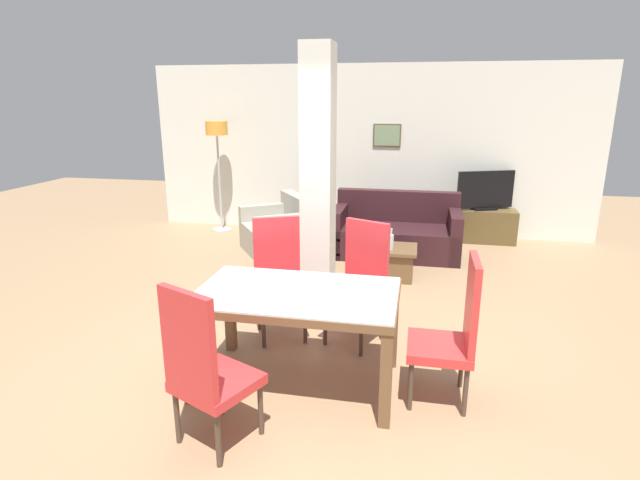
{
  "coord_description": "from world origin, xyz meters",
  "views": [
    {
      "loc": [
        0.86,
        -3.4,
        2.18
      ],
      "look_at": [
        0.0,
        0.89,
        0.93
      ],
      "focal_mm": 28.0,
      "sensor_mm": 36.0,
      "label": 1
    }
  ],
  "objects_px": {
    "bottle": "(391,242)",
    "tv_screen": "(485,191)",
    "dining_chair_near_left": "(205,367)",
    "sofa": "(396,234)",
    "floor_lamp": "(217,139)",
    "dining_chair_far_right": "(360,281)",
    "dining_chair_far_left": "(279,276)",
    "dining_chair_head_right": "(454,330)",
    "coffee_table": "(391,262)",
    "dining_table": "(297,311)",
    "armchair": "(278,232)",
    "tv_stand": "(482,226)"
  },
  "relations": [
    {
      "from": "coffee_table",
      "to": "bottle",
      "type": "relative_size",
      "value": 2.31
    },
    {
      "from": "dining_chair_far_right",
      "to": "dining_table",
      "type": "bearing_deg",
      "value": 90.0
    },
    {
      "from": "dining_table",
      "to": "tv_screen",
      "type": "xyz_separation_m",
      "value": [
        1.86,
        4.5,
        0.19
      ]
    },
    {
      "from": "dining_chair_far_right",
      "to": "armchair",
      "type": "relative_size",
      "value": 0.89
    },
    {
      "from": "dining_chair_near_left",
      "to": "coffee_table",
      "type": "height_order",
      "value": "dining_chair_near_left"
    },
    {
      "from": "dining_chair_far_left",
      "to": "armchair",
      "type": "height_order",
      "value": "dining_chair_far_left"
    },
    {
      "from": "dining_chair_far_right",
      "to": "floor_lamp",
      "type": "height_order",
      "value": "floor_lamp"
    },
    {
      "from": "armchair",
      "to": "dining_chair_head_right",
      "type": "bearing_deg",
      "value": 179.47
    },
    {
      "from": "sofa",
      "to": "floor_lamp",
      "type": "relative_size",
      "value": 0.98
    },
    {
      "from": "dining_table",
      "to": "tv_stand",
      "type": "bearing_deg",
      "value": 67.49
    },
    {
      "from": "armchair",
      "to": "floor_lamp",
      "type": "xyz_separation_m",
      "value": [
        -1.28,
        0.97,
        1.25
      ]
    },
    {
      "from": "sofa",
      "to": "tv_screen",
      "type": "bearing_deg",
      "value": -144.72
    },
    {
      "from": "dining_chair_head_right",
      "to": "tv_screen",
      "type": "bearing_deg",
      "value": -8.86
    },
    {
      "from": "dining_table",
      "to": "dining_chair_head_right",
      "type": "distance_m",
      "value": 1.16
    },
    {
      "from": "sofa",
      "to": "bottle",
      "type": "bearing_deg",
      "value": 89.49
    },
    {
      "from": "bottle",
      "to": "floor_lamp",
      "type": "distance_m",
      "value": 3.65
    },
    {
      "from": "armchair",
      "to": "coffee_table",
      "type": "xyz_separation_m",
      "value": [
        1.69,
        -0.8,
        -0.08
      ]
    },
    {
      "from": "bottle",
      "to": "tv_screen",
      "type": "bearing_deg",
      "value": 57.17
    },
    {
      "from": "sofa",
      "to": "dining_chair_near_left",
      "type": "bearing_deg",
      "value": 77.85
    },
    {
      "from": "bottle",
      "to": "dining_chair_near_left",
      "type": "bearing_deg",
      "value": -105.86
    },
    {
      "from": "dining_table",
      "to": "floor_lamp",
      "type": "relative_size",
      "value": 0.84
    },
    {
      "from": "dining_chair_far_left",
      "to": "tv_screen",
      "type": "bearing_deg",
      "value": -146.05
    },
    {
      "from": "armchair",
      "to": "bottle",
      "type": "height_order",
      "value": "armchair"
    },
    {
      "from": "dining_chair_head_right",
      "to": "sofa",
      "type": "distance_m",
      "value": 3.64
    },
    {
      "from": "dining_chair_head_right",
      "to": "tv_stand",
      "type": "relative_size",
      "value": 1.12
    },
    {
      "from": "tv_screen",
      "to": "floor_lamp",
      "type": "height_order",
      "value": "floor_lamp"
    },
    {
      "from": "tv_screen",
      "to": "coffee_table",
      "type": "bearing_deg",
      "value": 33.83
    },
    {
      "from": "dining_chair_far_right",
      "to": "coffee_table",
      "type": "height_order",
      "value": "dining_chair_far_right"
    },
    {
      "from": "dining_chair_head_right",
      "to": "coffee_table",
      "type": "xyz_separation_m",
      "value": [
        -0.59,
        2.58,
        -0.37
      ]
    },
    {
      "from": "dining_chair_head_right",
      "to": "coffee_table",
      "type": "distance_m",
      "value": 2.67
    },
    {
      "from": "dining_chair_near_left",
      "to": "dining_chair_far_left",
      "type": "bearing_deg",
      "value": 114.43
    },
    {
      "from": "tv_stand",
      "to": "tv_screen",
      "type": "relative_size",
      "value": 1.16
    },
    {
      "from": "dining_table",
      "to": "sofa",
      "type": "height_order",
      "value": "sofa"
    },
    {
      "from": "dining_chair_head_right",
      "to": "dining_chair_far_left",
      "type": "bearing_deg",
      "value": 61.52
    },
    {
      "from": "dining_table",
      "to": "tv_stand",
      "type": "height_order",
      "value": "dining_table"
    },
    {
      "from": "dining_table",
      "to": "dining_chair_near_left",
      "type": "relative_size",
      "value": 1.37
    },
    {
      "from": "dining_chair_near_left",
      "to": "dining_chair_far_right",
      "type": "relative_size",
      "value": 1.0
    },
    {
      "from": "dining_chair_head_right",
      "to": "tv_stand",
      "type": "height_order",
      "value": "dining_chair_head_right"
    },
    {
      "from": "dining_chair_head_right",
      "to": "floor_lamp",
      "type": "height_order",
      "value": "floor_lamp"
    },
    {
      "from": "dining_chair_head_right",
      "to": "coffee_table",
      "type": "relative_size",
      "value": 1.8
    },
    {
      "from": "dining_chair_near_left",
      "to": "floor_lamp",
      "type": "relative_size",
      "value": 0.61
    },
    {
      "from": "dining_chair_head_right",
      "to": "bottle",
      "type": "height_order",
      "value": "dining_chair_head_right"
    },
    {
      "from": "dining_table",
      "to": "dining_chair_head_right",
      "type": "bearing_deg",
      "value": 0.0
    },
    {
      "from": "coffee_table",
      "to": "floor_lamp",
      "type": "xyz_separation_m",
      "value": [
        -2.97,
        1.76,
        1.34
      ]
    },
    {
      "from": "dining_chair_far_left",
      "to": "coffee_table",
      "type": "relative_size",
      "value": 1.8
    },
    {
      "from": "dining_chair_near_left",
      "to": "tv_screen",
      "type": "distance_m",
      "value": 5.8
    },
    {
      "from": "armchair",
      "to": "coffee_table",
      "type": "relative_size",
      "value": 2.02
    },
    {
      "from": "dining_chair_near_left",
      "to": "tv_stand",
      "type": "bearing_deg",
      "value": 91.61
    },
    {
      "from": "dining_chair_far_right",
      "to": "coffee_table",
      "type": "bearing_deg",
      "value": -72.3
    },
    {
      "from": "dining_chair_near_left",
      "to": "dining_chair_far_right",
      "type": "height_order",
      "value": "same"
    }
  ]
}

